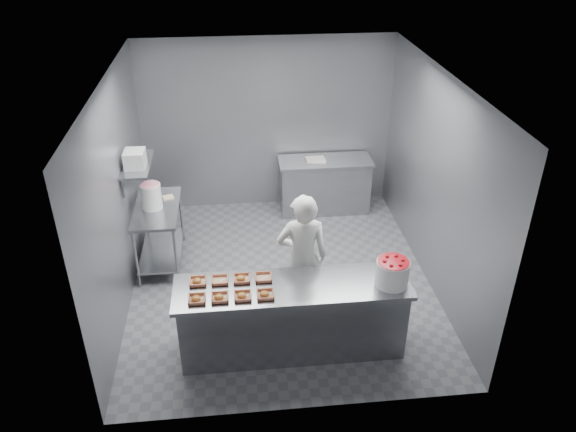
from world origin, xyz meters
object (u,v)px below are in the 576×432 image
(tray_5, at_px, (220,280))
(back_counter, at_px, (324,185))
(tray_1, at_px, (220,297))
(glaze_bucket, at_px, (151,196))
(tray_3, at_px, (265,294))
(appliance, at_px, (135,159))
(worker, at_px, (302,258))
(tray_4, at_px, (198,281))
(tray_6, at_px, (241,279))
(tray_2, at_px, (242,296))
(prep_table, at_px, (159,226))
(tray_7, at_px, (263,277))
(service_counter, at_px, (292,317))
(strawberry_tub, at_px, (392,272))
(tray_0, at_px, (197,299))

(tray_5, bearing_deg, back_counter, 61.41)
(tray_1, xyz_separation_m, glaze_bucket, (-0.91, 2.10, 0.16))
(tray_3, xyz_separation_m, appliance, (-1.51, 2.00, 0.75))
(back_counter, distance_m, worker, 2.77)
(tray_4, height_order, tray_6, same)
(tray_2, bearing_deg, appliance, 122.44)
(worker, bearing_deg, prep_table, -36.15)
(back_counter, distance_m, tray_5, 3.56)
(tray_4, relative_size, worker, 0.11)
(tray_5, bearing_deg, glaze_bucket, 117.02)
(tray_3, relative_size, tray_7, 1.00)
(tray_4, xyz_separation_m, glaze_bucket, (-0.67, 1.79, 0.16))
(glaze_bucket, relative_size, appliance, 1.46)
(glaze_bucket, bearing_deg, service_counter, -48.83)
(tray_2, height_order, glaze_bucket, glaze_bucket)
(prep_table, xyz_separation_m, glaze_bucket, (-0.05, -0.01, 0.49))
(tray_5, relative_size, strawberry_tub, 0.52)
(back_counter, distance_m, appliance, 3.30)
(tray_2, xyz_separation_m, appliance, (-1.27, 2.00, 0.75))
(worker, height_order, strawberry_tub, worker)
(tray_1, height_order, tray_3, same)
(tray_7, relative_size, glaze_bucket, 0.44)
(tray_1, relative_size, appliance, 0.64)
(tray_2, relative_size, tray_3, 1.00)
(back_counter, height_order, tray_4, tray_4)
(tray_5, distance_m, tray_7, 0.48)
(tray_7, bearing_deg, appliance, 131.87)
(service_counter, xyz_separation_m, tray_4, (-1.03, 0.16, 0.47))
(tray_2, height_order, tray_6, same)
(back_counter, height_order, tray_6, tray_6)
(tray_0, bearing_deg, back_counter, 60.46)
(tray_3, height_order, tray_6, same)
(tray_7, relative_size, appliance, 0.64)
(tray_1, xyz_separation_m, tray_6, (0.24, 0.31, 0.00))
(service_counter, distance_m, tray_1, 0.93)
(strawberry_tub, bearing_deg, tray_4, 173.54)
(back_counter, xyz_separation_m, appliance, (-2.72, -1.41, 1.22))
(tray_5, xyz_separation_m, tray_7, (0.48, 0.00, 0.00))
(tray_0, height_order, appliance, appliance)
(back_counter, xyz_separation_m, tray_3, (-1.21, -3.41, 0.47))
(tray_0, xyz_separation_m, worker, (1.22, 0.76, -0.08))
(appliance, bearing_deg, tray_2, -56.61)
(tray_2, relative_size, glaze_bucket, 0.44)
(tray_3, bearing_deg, tray_5, 146.95)
(tray_7, distance_m, worker, 0.67)
(tray_5, relative_size, worker, 0.11)
(tray_3, xyz_separation_m, strawberry_tub, (1.39, 0.07, 0.14))
(tray_3, xyz_separation_m, tray_5, (-0.48, 0.31, -0.00))
(tray_2, height_order, tray_7, tray_2)
(back_counter, distance_m, tray_3, 3.64)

